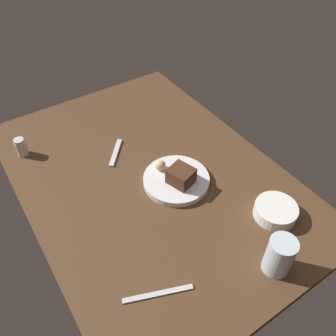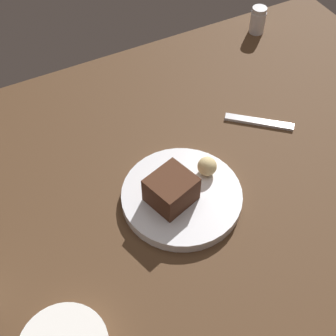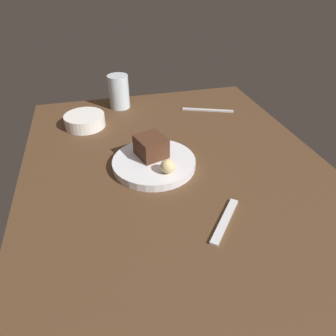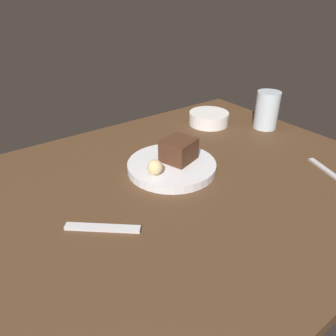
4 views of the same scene
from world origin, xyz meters
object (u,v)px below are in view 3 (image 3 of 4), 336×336
Objects in this scene: bread_roll at (168,166)px; butter_knife at (208,110)px; water_glass at (119,92)px; dessert_spoon at (225,221)px; chocolate_cake_slice at (151,147)px; dessert_plate at (154,163)px; side_bowl at (85,121)px.

bread_roll reaches higher than butter_knife.
water_glass is 33.95cm from butter_knife.
dessert_spoon is at bearing -85.32° from butter_knife.
bread_roll is (9.05, 2.44, -0.95)cm from chocolate_cake_slice.
butter_knife is at bearing 69.87° from water_glass.
dessert_spoon is (18.31, 8.33, -3.70)cm from bread_roll.
chocolate_cake_slice is at bearing 5.81° from water_glass.
water_glass is at bearing -172.44° from bread_roll.
dessert_plate is 1.71× the size of side_bowl.
bread_roll is at bearing 7.56° from water_glass.
dessert_plate reaches higher than butter_knife.
chocolate_cake_slice is 29.76cm from dessert_spoon.
chocolate_cake_slice reaches higher than butter_knife.
water_glass is 19.15cm from side_bowl.
dessert_plate reaches higher than dessert_spoon.
dessert_plate is at bearing 31.21° from side_bowl.
butter_knife is at bearing 92.01° from side_bowl.
bread_roll is 41.05cm from side_bowl.
butter_knife is at bearing -156.26° from dessert_spoon.
chocolate_cake_slice is at bearing -164.90° from bread_roll.
bread_roll is (6.67, 2.22, 2.97)cm from dessert_plate.
side_bowl reaches higher than butter_knife.
chocolate_cake_slice reaches higher than side_bowl.
dessert_spoon is at bearing 21.49° from chocolate_cake_slice.
dessert_spoon is 0.79× the size of butter_knife.
bread_roll is at bearing -102.40° from butter_knife.
chocolate_cake_slice is 40.11cm from water_glass.
chocolate_cake_slice is 0.42× the size of butter_knife.
water_glass reaches higher than butter_knife.
side_bowl is (-29.18, -17.68, 1.02)cm from dessert_plate.
bread_roll is at bearing 18.45° from dessert_plate.
dessert_plate is 6.07× the size of bread_roll.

